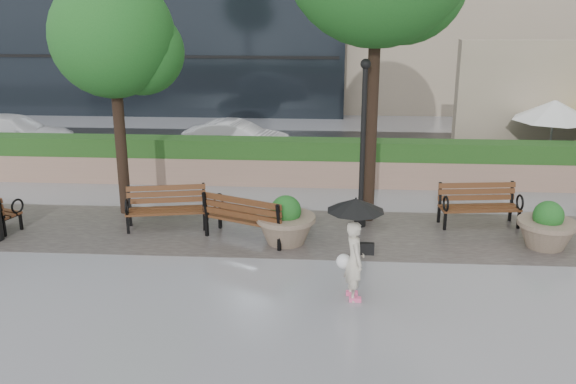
# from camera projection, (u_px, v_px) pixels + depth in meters

# --- Properties ---
(ground) EXTENTS (100.00, 100.00, 0.00)m
(ground) POSITION_uv_depth(u_px,v_px,m) (306.00, 289.00, 12.38)
(ground) COLOR gray
(ground) RESTS_ON ground
(cobble_strip) EXTENTS (28.00, 3.20, 0.01)m
(cobble_strip) POSITION_uv_depth(u_px,v_px,m) (311.00, 233.00, 15.23)
(cobble_strip) COLOR #383330
(cobble_strip) RESTS_ON ground
(hedge_wall) EXTENTS (24.00, 0.80, 1.35)m
(hedge_wall) POSITION_uv_depth(u_px,v_px,m) (316.00, 163.00, 18.84)
(hedge_wall) COLOR #967561
(hedge_wall) RESTS_ON ground
(asphalt_street) EXTENTS (40.00, 7.00, 0.00)m
(asphalt_street) POSITION_uv_depth(u_px,v_px,m) (318.00, 152.00, 22.84)
(asphalt_street) COLOR black
(asphalt_street) RESTS_ON ground
(bench_1) EXTENTS (1.99, 1.09, 1.01)m
(bench_1) POSITION_uv_depth(u_px,v_px,m) (167.00, 216.00, 15.44)
(bench_1) COLOR #562D19
(bench_1) RESTS_ON ground
(bench_2) EXTENTS (2.16, 1.54, 1.09)m
(bench_2) POSITION_uv_depth(u_px,v_px,m) (248.00, 226.00, 14.74)
(bench_2) COLOR #562D19
(bench_2) RESTS_ON ground
(bench_3) EXTENTS (1.98, 0.98, 1.02)m
(bench_3) POSITION_uv_depth(u_px,v_px,m) (478.00, 214.00, 15.62)
(bench_3) COLOR #562D19
(bench_3) RESTS_ON ground
(planter_left) EXTENTS (1.34, 1.34, 1.13)m
(planter_left) POSITION_uv_depth(u_px,v_px,m) (286.00, 225.00, 14.50)
(planter_left) COLOR #7F6B56
(planter_left) RESTS_ON ground
(planter_right) EXTENTS (1.29, 1.29, 1.08)m
(planter_right) POSITION_uv_depth(u_px,v_px,m) (547.00, 230.00, 14.26)
(planter_right) COLOR #7F6B56
(planter_right) RESTS_ON ground
(lamppost) EXTENTS (0.28, 0.28, 4.04)m
(lamppost) POSITION_uv_depth(u_px,v_px,m) (362.00, 156.00, 15.13)
(lamppost) COLOR black
(lamppost) RESTS_ON ground
(tree_0) EXTENTS (3.13, 2.98, 5.97)m
(tree_0) POSITION_uv_depth(u_px,v_px,m) (120.00, 41.00, 15.37)
(tree_0) COLOR black
(tree_0) RESTS_ON ground
(patio_umb_white) EXTENTS (2.50, 2.50, 2.30)m
(patio_umb_white) POSITION_uv_depth(u_px,v_px,m) (554.00, 111.00, 19.54)
(patio_umb_white) COLOR black
(patio_umb_white) RESTS_ON ground
(car_left) EXTENTS (4.44, 1.87, 1.28)m
(car_left) POSITION_uv_depth(u_px,v_px,m) (14.00, 133.00, 22.75)
(car_left) COLOR white
(car_left) RESTS_ON ground
(car_right) EXTENTS (3.76, 1.73, 1.19)m
(car_right) POSITION_uv_depth(u_px,v_px,m) (237.00, 138.00, 22.20)
(car_right) COLOR white
(car_right) RESTS_ON ground
(pedestrian) EXTENTS (1.06, 1.06, 1.94)m
(pedestrian) POSITION_uv_depth(u_px,v_px,m) (355.00, 239.00, 11.69)
(pedestrian) COLOR beige
(pedestrian) RESTS_ON ground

